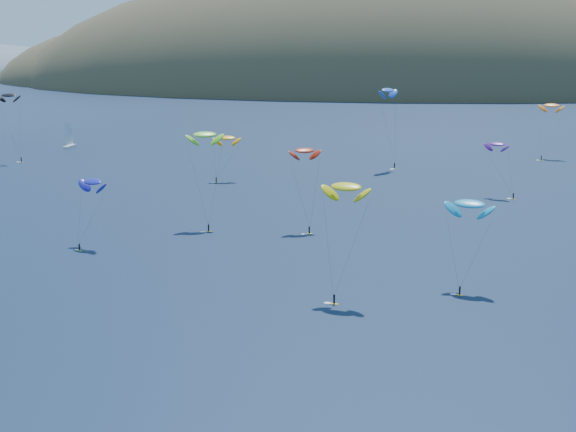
% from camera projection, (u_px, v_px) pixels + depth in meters
% --- Properties ---
extents(island, '(730.00, 300.00, 210.00)m').
position_uv_depth(island, '(415.00, 98.00, 631.57)').
color(island, '#3D3526').
rests_on(island, ground).
extents(sailboat, '(8.77, 7.57, 10.83)m').
position_uv_depth(sailboat, '(70.00, 145.00, 314.66)').
color(sailboat, silver).
rests_on(sailboat, ground).
extents(kitesurfer_1, '(8.57, 9.07, 15.30)m').
position_uv_depth(kitesurfer_1, '(227.00, 138.00, 248.67)').
color(kitesurfer_1, yellow).
rests_on(kitesurfer_1, ground).
extents(kitesurfer_2, '(9.43, 10.26, 22.09)m').
position_uv_depth(kitesurfer_2, '(346.00, 187.00, 142.13)').
color(kitesurfer_2, yellow).
rests_on(kitesurfer_2, ground).
extents(kitesurfer_3, '(9.53, 13.75, 24.04)m').
position_uv_depth(kitesurfer_3, '(205.00, 135.00, 193.45)').
color(kitesurfer_3, yellow).
rests_on(kitesurfer_3, ground).
extents(kitesurfer_4, '(8.83, 10.58, 28.38)m').
position_uv_depth(kitesurfer_4, '(388.00, 90.00, 267.91)').
color(kitesurfer_4, yellow).
rests_on(kitesurfer_4, ground).
extents(kitesurfer_5, '(9.79, 11.18, 17.89)m').
position_uv_depth(kitesurfer_5, '(470.00, 204.00, 148.08)').
color(kitesurfer_5, yellow).
rests_on(kitesurfer_5, ground).
extents(kitesurfer_6, '(8.97, 9.63, 16.46)m').
position_uv_depth(kitesurfer_6, '(497.00, 144.00, 226.03)').
color(kitesurfer_6, yellow).
rests_on(kitesurfer_6, ground).
extents(kitesurfer_9, '(8.19, 11.27, 20.47)m').
position_uv_depth(kitesurfer_9, '(305.00, 151.00, 190.18)').
color(kitesurfer_9, yellow).
rests_on(kitesurfer_9, ground).
extents(kitesurfer_10, '(8.88, 11.69, 16.06)m').
position_uv_depth(kitesurfer_10, '(93.00, 182.00, 176.89)').
color(kitesurfer_10, yellow).
rests_on(kitesurfer_10, ground).
extents(kitesurfer_11, '(9.82, 14.08, 20.98)m').
position_uv_depth(kitesurfer_11, '(552.00, 105.00, 290.27)').
color(kitesurfer_11, yellow).
rests_on(kitesurfer_11, ground).
extents(kitesurfer_12, '(9.58, 6.65, 25.29)m').
position_uv_depth(kitesurfer_12, '(9.00, 95.00, 280.85)').
color(kitesurfer_12, yellow).
rests_on(kitesurfer_12, ground).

